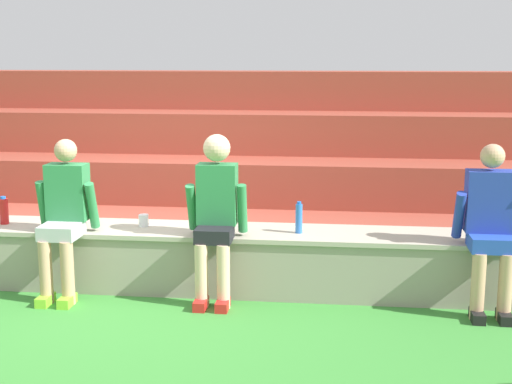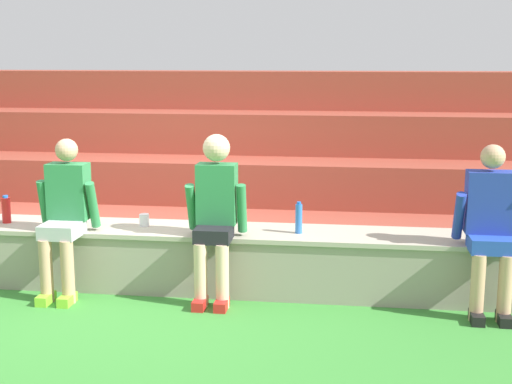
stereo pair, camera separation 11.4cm
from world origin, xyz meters
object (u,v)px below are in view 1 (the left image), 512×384
person_center (490,224)px  water_bottle_mid_left (299,218)px  person_far_left (64,214)px  plastic_cup_middle (144,220)px  person_left_of_center (216,212)px  water_bottle_center_gap (4,211)px

person_center → water_bottle_mid_left: size_ratio=4.94×
person_far_left → plastic_cup_middle: person_far_left is taller
person_center → water_bottle_mid_left: bearing=169.8°
person_left_of_center → water_bottle_center_gap: person_left_of_center is taller
water_bottle_center_gap → plastic_cup_middle: bearing=2.4°
water_bottle_mid_left → plastic_cup_middle: water_bottle_mid_left is taller
person_left_of_center → person_center: 2.23m
person_center → person_far_left: bearing=-180.0°
person_far_left → person_left_of_center: 1.32m
person_center → plastic_cup_middle: size_ratio=12.61×
person_left_of_center → water_bottle_mid_left: 0.73m
person_left_of_center → plastic_cup_middle: 0.81m
person_far_left → plastic_cup_middle: 0.71m
person_left_of_center → water_bottle_center_gap: 2.03m
person_far_left → person_left_of_center: bearing=1.3°
person_center → water_bottle_mid_left: person_center is taller
person_center → plastic_cup_middle: bearing=173.1°
water_bottle_center_gap → plastic_cup_middle: (1.29, 0.05, -0.07)m
plastic_cup_middle → person_far_left: bearing=-149.1°
person_far_left → person_center: bearing=0.0°
person_left_of_center → water_bottle_center_gap: size_ratio=5.54×
person_center → water_bottle_center_gap: size_ratio=5.36×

